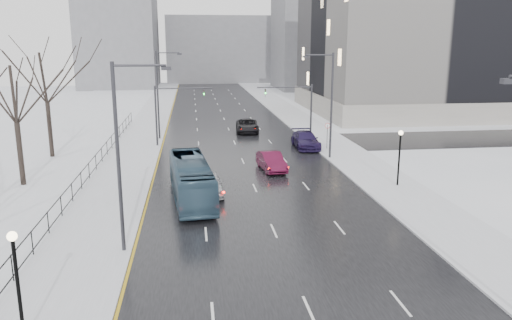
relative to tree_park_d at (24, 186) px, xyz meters
name	(u,v)px	position (x,y,z in m)	size (l,w,h in m)	color
road	(227,127)	(17.80, 26.00, 0.02)	(16.00, 150.00, 0.04)	black
cross_road	(235,144)	(17.80, 14.00, 0.02)	(130.00, 10.00, 0.04)	black
sidewalk_left	(147,128)	(7.30, 26.00, 0.08)	(5.00, 150.00, 0.16)	silver
sidewalk_right	(305,125)	(28.30, 26.00, 0.08)	(5.00, 150.00, 0.16)	silver
park_strip	(71,130)	(-2.20, 26.00, 0.06)	(14.00, 150.00, 0.12)	white
tree_park_d	(24,186)	(0.00, 0.00, 0.00)	(8.75, 8.75, 12.50)	black
tree_park_e	(53,158)	(-0.40, 10.00, 0.00)	(9.45, 9.45, 13.50)	black
iron_fence	(75,187)	(4.80, -4.00, 0.91)	(0.06, 70.00, 1.30)	black
streetlight_r_mid	(329,100)	(25.97, 6.00, 5.62)	(2.95, 0.25, 10.00)	#2D2D33
streetlight_l_near	(122,149)	(9.63, -14.00, 5.62)	(2.95, 0.25, 10.00)	#2D2D33
streetlight_l_far	(160,91)	(9.63, 18.00, 5.62)	(2.95, 0.25, 10.00)	#2D2D33
lamppost_l	(16,271)	(6.80, -22.00, 2.94)	(0.36, 0.36, 4.28)	black
lamppost_r_mid	(400,150)	(28.80, -4.00, 2.94)	(0.36, 0.36, 4.28)	black
mast_signal_right	(302,106)	(25.13, 14.00, 4.11)	(6.10, 0.33, 6.50)	#2D2D33
mast_signal_left	(166,108)	(10.47, 14.00, 4.11)	(6.10, 0.33, 6.50)	#2D2D33
no_uturn_sign	(327,128)	(27.00, 10.00, 2.30)	(0.60, 0.06, 2.70)	#2D2D33
civic_building	(440,41)	(52.80, 38.00, 11.21)	(41.00, 31.00, 24.80)	gray
bldg_far_right	(326,42)	(45.80, 81.00, 11.00)	(24.00, 20.00, 22.00)	slate
bldg_far_left	(119,30)	(-4.20, 91.00, 14.00)	(18.00, 22.00, 28.00)	slate
bldg_far_center	(221,49)	(21.80, 106.00, 9.00)	(30.00, 18.00, 18.00)	slate
bus	(191,180)	(13.00, -5.26, 1.50)	(2.45, 10.46, 2.91)	#334F64
sedan_center_near	(209,184)	(14.30, -4.12, 0.83)	(1.86, 4.63, 1.58)	#ADADB2
sedan_right_near	(271,161)	(19.91, 2.23, 0.84)	(1.70, 4.88, 1.61)	#4C0D27
sedan_right_cross	(247,126)	(19.93, 21.42, 0.85)	(2.68, 5.81, 1.62)	black
sedan_right_far	(306,140)	(25.00, 11.17, 0.89)	(2.39, 5.88, 1.71)	#1E143C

